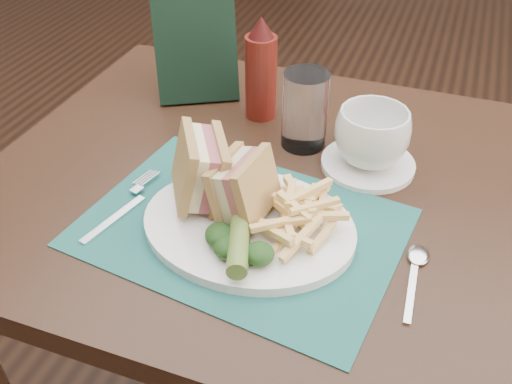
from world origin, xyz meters
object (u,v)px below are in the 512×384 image
at_px(sandwich_half_a, 185,170).
at_px(coffee_cup, 372,137).
at_px(sandwich_half_b, 230,181).
at_px(check_presenter, 195,35).
at_px(placemat, 241,227).
at_px(ketchup_bottle, 261,68).
at_px(table_main, 270,329).
at_px(plate, 249,226).
at_px(saucer, 368,164).
at_px(drinking_glass, 305,110).

bearing_deg(sandwich_half_a, coffee_cup, 9.62).
relative_size(sandwich_half_b, check_presenter, 0.38).
distance_m(placemat, ketchup_bottle, 0.33).
bearing_deg(coffee_cup, table_main, -149.48).
height_order(sandwich_half_a, sandwich_half_b, sandwich_half_a).
height_order(plate, ketchup_bottle, ketchup_bottle).
xyz_separation_m(table_main, coffee_cup, (0.13, 0.08, 0.43)).
height_order(table_main, sandwich_half_b, sandwich_half_b).
distance_m(sandwich_half_a, sandwich_half_b, 0.07).
height_order(sandwich_half_a, saucer, sandwich_half_a).
bearing_deg(sandwich_half_b, drinking_glass, 86.38).
distance_m(sandwich_half_b, coffee_cup, 0.25).
relative_size(table_main, placemat, 2.08).
xyz_separation_m(sandwich_half_a, saucer, (0.23, 0.20, -0.07)).
bearing_deg(coffee_cup, drinking_glass, 166.09).
height_order(table_main, drinking_glass, drinking_glass).
xyz_separation_m(table_main, placemat, (-0.00, -0.13, 0.38)).
bearing_deg(plate, table_main, 94.35).
bearing_deg(sandwich_half_b, placemat, -29.30).
height_order(sandwich_half_b, saucer, sandwich_half_b).
xyz_separation_m(plate, check_presenter, (-0.23, 0.34, 0.11)).
height_order(sandwich_half_a, ketchup_bottle, ketchup_bottle).
relative_size(placemat, drinking_glass, 3.33).
xyz_separation_m(table_main, sandwich_half_a, (-0.09, -0.12, 0.45)).
relative_size(sandwich_half_a, drinking_glass, 0.82).
bearing_deg(drinking_glass, coffee_cup, -13.91).
height_order(coffee_cup, drinking_glass, drinking_glass).
distance_m(sandwich_half_a, saucer, 0.31).
bearing_deg(check_presenter, sandwich_half_a, -96.46).
height_order(sandwich_half_b, ketchup_bottle, ketchup_bottle).
xyz_separation_m(table_main, saucer, (0.13, 0.08, 0.38)).
xyz_separation_m(sandwich_half_b, saucer, (0.16, 0.19, -0.06)).
distance_m(plate, drinking_glass, 0.25).
bearing_deg(placemat, check_presenter, 122.99).
height_order(plate, check_presenter, check_presenter).
distance_m(plate, coffee_cup, 0.25).
xyz_separation_m(coffee_cup, ketchup_bottle, (-0.22, 0.10, 0.04)).
relative_size(placemat, ketchup_bottle, 2.32).
bearing_deg(drinking_glass, saucer, -13.91).
bearing_deg(sandwich_half_a, placemat, -39.51).
distance_m(saucer, drinking_glass, 0.13).
relative_size(sandwich_half_b, saucer, 0.62).
xyz_separation_m(plate, sandwich_half_b, (-0.03, 0.02, 0.06)).
distance_m(table_main, drinking_glass, 0.45).
bearing_deg(check_presenter, saucer, -48.56).
height_order(saucer, check_presenter, check_presenter).
height_order(placemat, drinking_glass, drinking_glass).
relative_size(table_main, check_presenter, 3.65).
bearing_deg(ketchup_bottle, drinking_glass, -33.65).
bearing_deg(table_main, ketchup_bottle, 115.49).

